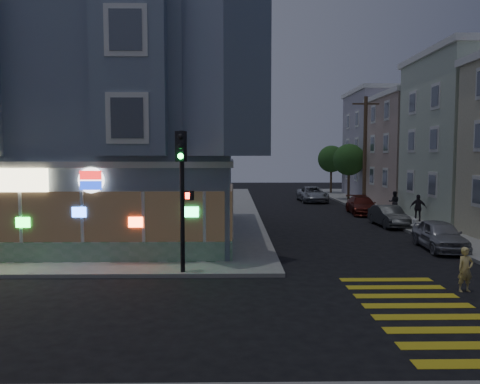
{
  "coord_description": "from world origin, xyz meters",
  "views": [
    {
      "loc": [
        1.12,
        -14.4,
        4.38
      ],
      "look_at": [
        1.43,
        5.6,
        2.8
      ],
      "focal_mm": 35.0,
      "sensor_mm": 36.0,
      "label": 1
    }
  ],
  "objects_px": {
    "street_tree_near": "(349,160)",
    "parked_car_c": "(362,205)",
    "fire_hydrant": "(415,224)",
    "parked_car_d": "(312,194)",
    "traffic_signal": "(182,177)",
    "running_child": "(465,270)",
    "pedestrian_b": "(418,208)",
    "street_tree_far": "(331,159)",
    "parked_car_b": "(389,216)",
    "parked_car_a": "(440,235)",
    "pedestrian_a": "(394,202)",
    "utility_pole": "(365,150)"
  },
  "relations": [
    {
      "from": "parked_car_a",
      "to": "parked_car_c",
      "type": "xyz_separation_m",
      "value": [
        0.0,
        13.07,
        -0.03
      ]
    },
    {
      "from": "street_tree_far",
      "to": "parked_car_d",
      "type": "height_order",
      "value": "street_tree_far"
    },
    {
      "from": "utility_pole",
      "to": "fire_hydrant",
      "type": "distance_m",
      "value": 13.37
    },
    {
      "from": "utility_pole",
      "to": "street_tree_near",
      "type": "relative_size",
      "value": 1.7
    },
    {
      "from": "parked_car_a",
      "to": "fire_hydrant",
      "type": "distance_m",
      "value": 4.56
    },
    {
      "from": "parked_car_d",
      "to": "traffic_signal",
      "type": "xyz_separation_m",
      "value": [
        -9.27,
        -27.05,
        2.88
      ]
    },
    {
      "from": "street_tree_near",
      "to": "parked_car_c",
      "type": "height_order",
      "value": "street_tree_near"
    },
    {
      "from": "street_tree_far",
      "to": "running_child",
      "type": "distance_m",
      "value": 38.11
    },
    {
      "from": "parked_car_b",
      "to": "street_tree_near",
      "type": "bearing_deg",
      "value": 82.09
    },
    {
      "from": "utility_pole",
      "to": "parked_car_c",
      "type": "distance_m",
      "value": 5.96
    },
    {
      "from": "parked_car_d",
      "to": "parked_car_a",
      "type": "bearing_deg",
      "value": -86.29
    },
    {
      "from": "parked_car_a",
      "to": "traffic_signal",
      "type": "bearing_deg",
      "value": -153.43
    },
    {
      "from": "pedestrian_a",
      "to": "parked_car_d",
      "type": "relative_size",
      "value": 0.31
    },
    {
      "from": "pedestrian_a",
      "to": "parked_car_c",
      "type": "height_order",
      "value": "pedestrian_a"
    },
    {
      "from": "parked_car_c",
      "to": "parked_car_a",
      "type": "bearing_deg",
      "value": -86.71
    },
    {
      "from": "street_tree_near",
      "to": "street_tree_far",
      "type": "xyz_separation_m",
      "value": [
        0.0,
        8.0,
        0.0
      ]
    },
    {
      "from": "street_tree_far",
      "to": "running_child",
      "type": "relative_size",
      "value": 3.68
    },
    {
      "from": "running_child",
      "to": "parked_car_c",
      "type": "distance_m",
      "value": 19.82
    },
    {
      "from": "pedestrian_b",
      "to": "utility_pole",
      "type": "bearing_deg",
      "value": -63.55
    },
    {
      "from": "parked_car_c",
      "to": "street_tree_far",
      "type": "bearing_deg",
      "value": 88.55
    },
    {
      "from": "running_child",
      "to": "pedestrian_b",
      "type": "bearing_deg",
      "value": 64.99
    },
    {
      "from": "running_child",
      "to": "fire_hydrant",
      "type": "height_order",
      "value": "running_child"
    },
    {
      "from": "utility_pole",
      "to": "fire_hydrant",
      "type": "xyz_separation_m",
      "value": [
        -0.7,
        -12.65,
        -4.28
      ]
    },
    {
      "from": "utility_pole",
      "to": "traffic_signal",
      "type": "bearing_deg",
      "value": -120.14
    },
    {
      "from": "utility_pole",
      "to": "traffic_signal",
      "type": "xyz_separation_m",
      "value": [
        -12.67,
        -21.83,
        -1.21
      ]
    },
    {
      "from": "parked_car_b",
      "to": "traffic_signal",
      "type": "xyz_separation_m",
      "value": [
        -11.37,
        -11.77,
        2.95
      ]
    },
    {
      "from": "utility_pole",
      "to": "street_tree_near",
      "type": "xyz_separation_m",
      "value": [
        0.2,
        6.0,
        -0.86
      ]
    },
    {
      "from": "utility_pole",
      "to": "parked_car_a",
      "type": "height_order",
      "value": "utility_pole"
    },
    {
      "from": "parked_car_a",
      "to": "pedestrian_b",
      "type": "bearing_deg",
      "value": 78.78
    },
    {
      "from": "running_child",
      "to": "street_tree_far",
      "type": "bearing_deg",
      "value": 76.01
    },
    {
      "from": "street_tree_near",
      "to": "parked_car_c",
      "type": "relative_size",
      "value": 1.18
    },
    {
      "from": "pedestrian_a",
      "to": "pedestrian_b",
      "type": "distance_m",
      "value": 4.46
    },
    {
      "from": "street_tree_far",
      "to": "parked_car_b",
      "type": "bearing_deg",
      "value": -93.57
    },
    {
      "from": "utility_pole",
      "to": "parked_car_d",
      "type": "height_order",
      "value": "utility_pole"
    },
    {
      "from": "pedestrian_b",
      "to": "parked_car_d",
      "type": "height_order",
      "value": "pedestrian_b"
    },
    {
      "from": "running_child",
      "to": "pedestrian_a",
      "type": "distance_m",
      "value": 19.9
    },
    {
      "from": "pedestrian_a",
      "to": "street_tree_far",
      "type": "bearing_deg",
      "value": -73.1
    },
    {
      "from": "street_tree_near",
      "to": "fire_hydrant",
      "type": "height_order",
      "value": "street_tree_near"
    },
    {
      "from": "running_child",
      "to": "pedestrian_b",
      "type": "xyz_separation_m",
      "value": [
        4.42,
        14.94,
        0.29
      ]
    },
    {
      "from": "street_tree_near",
      "to": "parked_car_b",
      "type": "relative_size",
      "value": 1.36
    },
    {
      "from": "parked_car_b",
      "to": "fire_hydrant",
      "type": "height_order",
      "value": "parked_car_b"
    },
    {
      "from": "pedestrian_b",
      "to": "traffic_signal",
      "type": "height_order",
      "value": "traffic_signal"
    },
    {
      "from": "parked_car_b",
      "to": "parked_car_c",
      "type": "distance_m",
      "value": 5.98
    },
    {
      "from": "parked_car_b",
      "to": "fire_hydrant",
      "type": "bearing_deg",
      "value": -79.5
    },
    {
      "from": "parked_car_b",
      "to": "parked_car_c",
      "type": "bearing_deg",
      "value": 87.43
    },
    {
      "from": "street_tree_near",
      "to": "parked_car_a",
      "type": "height_order",
      "value": "street_tree_near"
    },
    {
      "from": "running_child",
      "to": "parked_car_b",
      "type": "height_order",
      "value": "running_child"
    },
    {
      "from": "running_child",
      "to": "parked_car_b",
      "type": "relative_size",
      "value": 0.37
    },
    {
      "from": "pedestrian_b",
      "to": "pedestrian_a",
      "type": "bearing_deg",
      "value": -69.99
    },
    {
      "from": "street_tree_near",
      "to": "parked_car_d",
      "type": "height_order",
      "value": "street_tree_near"
    }
  ]
}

